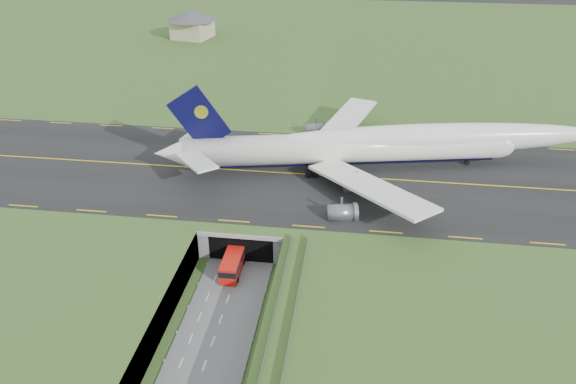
# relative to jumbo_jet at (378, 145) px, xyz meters

# --- Properties ---
(ground) EXTENTS (900.00, 900.00, 0.00)m
(ground) POSITION_rel_jumbo_jet_xyz_m (-24.28, -38.27, -11.55)
(ground) COLOR #3E6026
(ground) RESTS_ON ground
(airfield_deck) EXTENTS (800.00, 800.00, 6.00)m
(airfield_deck) POSITION_rel_jumbo_jet_xyz_m (-24.28, -38.27, -8.55)
(airfield_deck) COLOR gray
(airfield_deck) RESTS_ON ground
(trench_road) EXTENTS (12.00, 75.00, 0.20)m
(trench_road) POSITION_rel_jumbo_jet_xyz_m (-24.28, -45.77, -11.45)
(trench_road) COLOR slate
(trench_road) RESTS_ON ground
(taxiway) EXTENTS (800.00, 44.00, 0.18)m
(taxiway) POSITION_rel_jumbo_jet_xyz_m (-24.28, -5.27, -5.46)
(taxiway) COLOR black
(taxiway) RESTS_ON airfield_deck
(tunnel_portal) EXTENTS (17.00, 22.30, 6.00)m
(tunnel_portal) POSITION_rel_jumbo_jet_xyz_m (-24.28, -21.56, -8.22)
(tunnel_portal) COLOR gray
(tunnel_portal) RESTS_ON ground
(guideway) EXTENTS (3.00, 53.00, 7.05)m
(guideway) POSITION_rel_jumbo_jet_xyz_m (-13.28, -57.38, -6.23)
(guideway) COLOR #A8A8A3
(guideway) RESTS_ON ground
(jumbo_jet) EXTENTS (96.65, 60.96, 20.61)m
(jumbo_jet) POSITION_rel_jumbo_jet_xyz_m (0.00, 0.00, 0.00)
(jumbo_jet) COLOR white
(jumbo_jet) RESTS_ON ground
(shuttle_tram) EXTENTS (3.27, 8.33, 3.37)m
(shuttle_tram) POSITION_rel_jumbo_jet_xyz_m (-25.07, -33.93, -9.71)
(shuttle_tram) COLOR red
(shuttle_tram) RESTS_ON ground
(service_building) EXTENTS (23.53, 23.53, 10.88)m
(service_building) POSITION_rel_jumbo_jet_xyz_m (-73.93, 111.28, 0.89)
(service_building) COLOR tan
(service_building) RESTS_ON ground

